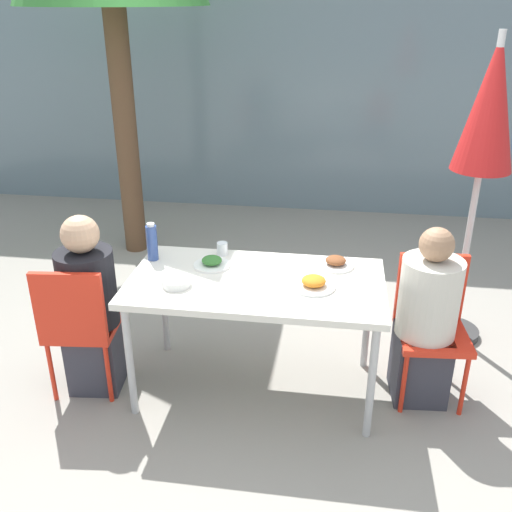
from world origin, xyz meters
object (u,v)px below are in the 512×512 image
at_px(closed_umbrella, 488,120).
at_px(salad_bowl, 176,282).
at_px(person_left, 90,310).
at_px(drinking_cup, 222,249).
at_px(bottle, 152,242).
at_px(chair_left, 78,321).
at_px(chair_right, 431,317).
at_px(person_right, 426,322).

height_order(closed_umbrella, salad_bowl, closed_umbrella).
height_order(person_left, drinking_cup, person_left).
relative_size(person_left, salad_bowl, 6.80).
height_order(person_left, bottle, person_left).
height_order(chair_left, closed_umbrella, closed_umbrella).
bearing_deg(chair_right, closed_umbrella, -118.59).
relative_size(chair_left, chair_right, 1.00).
height_order(bottle, salad_bowl, bottle).
xyz_separation_m(chair_right, bottle, (-1.69, 0.02, 0.36)).
distance_m(chair_left, bottle, 0.63).
xyz_separation_m(chair_left, salad_bowl, (0.59, 0.05, 0.27)).
bearing_deg(person_right, drinking_cup, -15.42).
distance_m(bottle, drinking_cup, 0.43).
distance_m(chair_left, person_right, 2.02).
height_order(bottle, drinking_cup, bottle).
distance_m(person_right, bottle, 1.69).
xyz_separation_m(person_right, bottle, (-1.64, 0.11, 0.35)).
height_order(person_right, drinking_cup, person_right).
bearing_deg(person_left, drinking_cup, 24.21).
relative_size(chair_right, drinking_cup, 10.76).
bearing_deg(chair_left, chair_right, 3.75).
xyz_separation_m(chair_left, chair_right, (2.04, 0.35, 0.00)).
height_order(person_left, chair_right, person_left).
bearing_deg(person_left, chair_left, -121.91).
height_order(chair_right, drinking_cup, chair_right).
bearing_deg(salad_bowl, drinking_cup, 68.99).
height_order(chair_left, bottle, bottle).
xyz_separation_m(person_left, chair_right, (2.00, 0.26, -0.03)).
relative_size(chair_left, salad_bowl, 5.21).
bearing_deg(chair_right, person_left, 2.95).
height_order(chair_right, person_right, person_right).
bearing_deg(person_right, chair_left, 2.99).
relative_size(chair_left, person_left, 0.77).
distance_m(closed_umbrella, salad_bowl, 2.12).
xyz_separation_m(person_left, bottle, (0.31, 0.29, 0.33)).
bearing_deg(closed_umbrella, drinking_cup, -162.59).
xyz_separation_m(closed_umbrella, bottle, (-1.98, -0.62, -0.67)).
bearing_deg(drinking_cup, salad_bowl, -111.01).
xyz_separation_m(chair_left, bottle, (0.36, 0.37, 0.36)).
bearing_deg(closed_umbrella, chair_left, -156.92).
distance_m(chair_right, person_right, 0.10).
xyz_separation_m(chair_left, drinking_cup, (0.76, 0.50, 0.29)).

